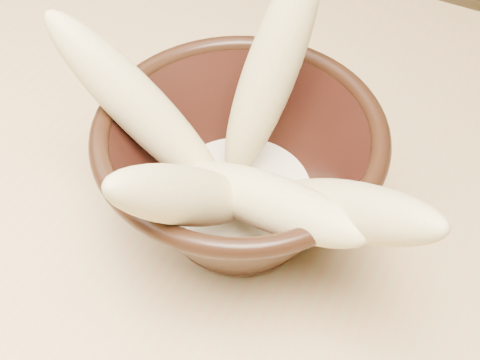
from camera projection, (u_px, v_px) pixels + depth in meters
name	position (u px, v px, depth m)	size (l,w,h in m)	color
bowl	(240.00, 171.00, 0.46)	(0.19, 0.19, 0.10)	black
milk_puddle	(240.00, 195.00, 0.47)	(0.11, 0.11, 0.01)	beige
banana_upright	(270.00, 74.00, 0.44)	(0.04, 0.04, 0.17)	tan
banana_left	(141.00, 109.00, 0.43)	(0.04, 0.04, 0.17)	tan
banana_right	(344.00, 210.00, 0.39)	(0.04, 0.04, 0.17)	tan
banana_across	(266.00, 201.00, 0.41)	(0.04, 0.04, 0.15)	tan
banana_front	(191.00, 197.00, 0.39)	(0.04, 0.04, 0.16)	tan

